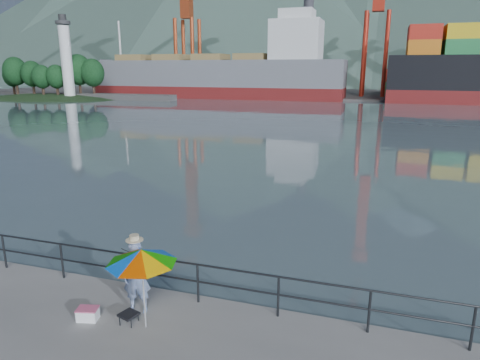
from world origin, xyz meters
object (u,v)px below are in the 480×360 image
object	(u,v)px
cooler_bag	(88,314)
bulk_carrier	(224,75)
beach_umbrella	(141,256)
fisherman	(137,276)

from	to	relation	value
cooler_bag	bulk_carrier	world-z (taller)	bulk_carrier
beach_umbrella	bulk_carrier	xyz separation A→B (m)	(-25.34, 74.28, 2.44)
beach_umbrella	cooler_bag	size ratio (longest dim) A/B	4.13
beach_umbrella	bulk_carrier	size ratio (longest dim) A/B	0.04
beach_umbrella	cooler_bag	distance (m)	2.11
beach_umbrella	cooler_bag	xyz separation A→B (m)	(-1.40, -0.16, -1.57)
bulk_carrier	fisherman	bearing A→B (deg)	-71.38
cooler_bag	bulk_carrier	xyz separation A→B (m)	(-23.94, 74.44, 4.01)
fisherman	cooler_bag	size ratio (longest dim) A/B	3.93
bulk_carrier	beach_umbrella	bearing A→B (deg)	-71.17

